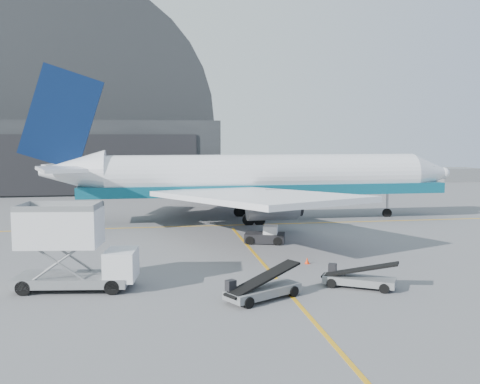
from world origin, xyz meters
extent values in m
plane|color=#565659|center=(0.00, 0.00, 0.00)|extent=(200.00, 200.00, 0.00)
cube|color=orange|center=(0.00, 20.00, 0.01)|extent=(80.00, 0.25, 0.02)
cube|color=orange|center=(0.00, -2.00, 0.01)|extent=(0.25, 40.00, 0.02)
cube|color=black|center=(-22.00, 65.00, 6.00)|extent=(50.00, 28.00, 12.00)
cube|color=black|center=(-22.00, 50.90, 5.00)|extent=(42.00, 0.40, 9.50)
cube|color=black|center=(38.00, 72.00, 0.00)|extent=(14.00, 8.00, 4.00)
cube|color=slate|center=(55.00, 68.00, 0.00)|extent=(8.00, 6.00, 2.80)
cylinder|color=white|center=(4.54, 22.98, 5.08)|extent=(35.18, 4.69, 4.69)
cone|color=white|center=(24.28, 22.98, 5.08)|extent=(4.30, 4.69, 4.69)
sphere|color=white|center=(26.24, 22.98, 5.08)|extent=(1.37, 1.37, 1.37)
cone|color=white|center=(-16.46, 22.98, 5.67)|extent=(6.84, 4.69, 4.69)
cube|color=black|center=(23.11, 22.98, 5.67)|extent=(2.54, 2.15, 0.68)
cube|color=#0C5065|center=(4.54, 22.98, 3.57)|extent=(41.04, 4.74, 1.17)
cube|color=white|center=(0.64, 11.25, 4.10)|extent=(18.02, 23.96, 1.43)
cube|color=white|center=(0.64, 34.70, 4.10)|extent=(18.02, 23.96, 1.43)
cube|color=white|center=(-16.95, 18.58, 6.25)|extent=(5.98, 8.18, 0.34)
cube|color=white|center=(-16.95, 27.38, 6.25)|extent=(5.98, 8.18, 0.34)
cube|color=#08183C|center=(-17.44, 22.98, 11.43)|extent=(9.06, 0.49, 11.26)
cylinder|color=gray|center=(3.57, 15.16, 2.54)|extent=(5.08, 2.64, 2.64)
cylinder|color=gray|center=(3.57, 30.80, 2.54)|extent=(5.08, 2.64, 2.64)
cylinder|color=#A5A5AA|center=(19.20, 22.98, 1.37)|extent=(0.27, 0.27, 2.74)
cylinder|color=black|center=(19.20, 22.98, 0.44)|extent=(1.07, 0.34, 1.07)
cylinder|color=black|center=(2.59, 19.85, 0.54)|extent=(1.27, 0.44, 1.27)
cylinder|color=black|center=(2.59, 26.11, 0.54)|extent=(1.27, 0.44, 1.27)
cube|color=slate|center=(-13.03, -2.13, 0.63)|extent=(7.19, 3.63, 0.57)
cube|color=silver|center=(-10.07, -2.52, 1.55)|extent=(2.16, 2.86, 1.84)
cube|color=black|center=(-9.22, -2.63, 1.84)|extent=(0.38, 2.17, 1.03)
cube|color=silver|center=(-13.71, -2.04, 3.90)|extent=(5.15, 3.47, 2.30)
cylinder|color=black|center=(-10.57, -3.67, 0.46)|extent=(0.96, 0.46, 0.92)
cylinder|color=black|center=(-10.26, -1.28, 0.46)|extent=(0.96, 0.46, 0.92)
cylinder|color=black|center=(-15.80, -2.98, 0.46)|extent=(0.96, 0.46, 0.92)
cylinder|color=black|center=(-15.49, -0.59, 0.46)|extent=(0.96, 0.46, 0.92)
cube|color=black|center=(1.72, 10.12, 0.48)|extent=(3.90, 2.86, 0.78)
cube|color=silver|center=(2.22, 9.96, 1.18)|extent=(1.63, 1.86, 0.78)
cylinder|color=black|center=(2.63, 8.92, 0.35)|extent=(0.84, 0.52, 0.78)
cylinder|color=black|center=(3.14, 10.59, 0.35)|extent=(0.84, 0.52, 0.78)
cylinder|color=black|center=(0.29, 9.64, 0.35)|extent=(0.84, 0.52, 0.78)
cylinder|color=black|center=(0.81, 11.31, 0.35)|extent=(0.84, 0.52, 0.78)
cube|color=slate|center=(-1.79, -6.02, 0.48)|extent=(4.92, 3.73, 0.48)
cube|color=black|center=(-1.79, -6.02, 1.24)|extent=(4.93, 3.41, 1.38)
cube|color=black|center=(-3.77, -6.45, 1.02)|extent=(0.68, 0.64, 0.65)
cylinder|color=black|center=(0.08, -5.84, 0.32)|extent=(0.70, 0.55, 0.65)
cylinder|color=black|center=(-0.66, -4.52, 0.32)|extent=(0.70, 0.55, 0.65)
cylinder|color=black|center=(-2.93, -7.52, 0.32)|extent=(0.70, 0.55, 0.65)
cylinder|color=black|center=(-3.66, -6.21, 0.32)|extent=(0.70, 0.55, 0.65)
cube|color=slate|center=(4.66, -4.65, 0.45)|extent=(4.57, 3.52, 0.45)
cube|color=black|center=(4.66, -4.65, 1.15)|extent=(4.56, 3.23, 1.28)
cube|color=black|center=(3.38, -3.27, 0.95)|extent=(0.64, 0.60, 0.60)
cylinder|color=black|center=(5.69, -6.07, 0.30)|extent=(0.65, 0.52, 0.60)
cylinder|color=black|center=(6.40, -4.85, 0.30)|extent=(0.65, 0.52, 0.60)
cylinder|color=black|center=(2.92, -4.45, 0.30)|extent=(0.65, 0.52, 0.60)
cylinder|color=black|center=(3.63, -3.24, 0.30)|extent=(0.65, 0.52, 0.60)
cube|color=red|center=(3.23, 1.96, 0.01)|extent=(0.33, 0.33, 0.03)
cone|color=red|center=(3.23, 1.96, 0.24)|extent=(0.33, 0.33, 0.47)
camera|label=1|loc=(-8.05, -35.80, 9.50)|focal=40.00mm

